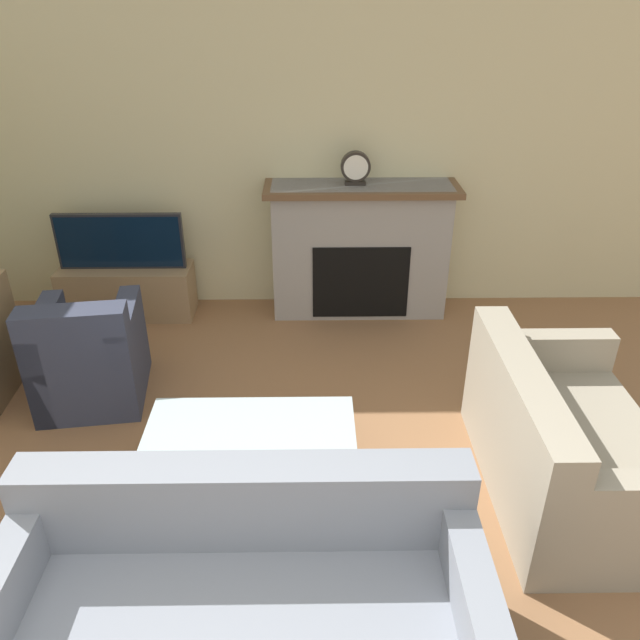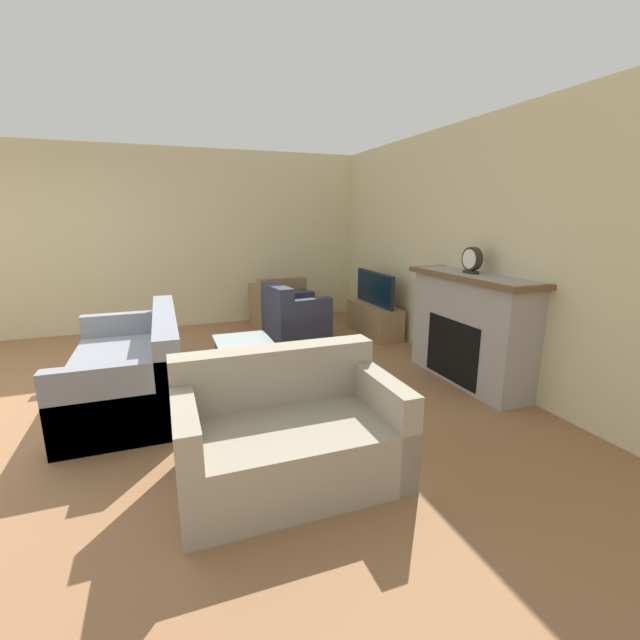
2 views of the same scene
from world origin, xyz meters
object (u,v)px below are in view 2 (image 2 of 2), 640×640
couch_sectional (132,371)px  armchair_accent (294,322)px  tv (375,288)px  mantel_clock (472,260)px  coffee_table (248,350)px  couch_loveseat (288,436)px  potted_plant (294,296)px  armchair_by_window (278,308)px

couch_sectional → armchair_accent: 2.33m
tv → mantel_clock: 2.04m
armchair_accent → coffee_table: armchair_accent is taller
couch_loveseat → potted_plant: 4.30m
couch_loveseat → mantel_clock: size_ratio=5.30×
couch_loveseat → armchair_by_window: bearing=76.2°
armchair_accent → coffee_table: (1.17, -0.86, 0.05)m
tv → armchair_by_window: 1.56m
tv → mantel_clock: (1.95, 0.07, 0.59)m
couch_sectional → potted_plant: size_ratio=2.75×
couch_sectional → potted_plant: (-2.41, 2.33, 0.16)m
coffee_table → potted_plant: bearing=152.7°
coffee_table → potted_plant: (-2.35, 1.21, 0.09)m
tv → couch_sectional: 3.50m
armchair_by_window → mantel_clock: 3.27m
armchair_by_window → couch_loveseat: bearing=73.9°
mantel_clock → armchair_by_window: bearing=-155.4°
potted_plant → mantel_clock: bearing=17.5°
tv → armchair_accent: (0.07, -1.24, -0.38)m
tv → potted_plant: size_ratio=1.49×
armchair_by_window → coffee_table: bearing=65.2°
potted_plant → armchair_accent: bearing=-16.6°
coffee_table → mantel_clock: size_ratio=4.38×
coffee_table → couch_sectional: bearing=-87.1°
tv → mantel_clock: mantel_clock is taller
couch_sectional → coffee_table: bearing=92.9°
armchair_accent → mantel_clock: mantel_clock is taller
armchair_by_window → armchair_accent: size_ratio=0.99×
tv → couch_loveseat: size_ratio=0.74×
couch_loveseat → potted_plant: size_ratio=2.01×
armchair_accent → mantel_clock: bearing=-152.5°
armchair_by_window → couch_sectional: bearing=45.4°
tv → armchair_accent: bearing=-86.8°
couch_sectional → armchair_by_window: 2.96m
couch_sectional → mantel_clock: 3.49m
armchair_by_window → mantel_clock: size_ratio=3.05×
armchair_by_window → coffee_table: armchair_by_window is taller
tv → couch_loveseat: tv is taller
couch_loveseat → armchair_accent: (-2.93, 0.94, 0.01)m
armchair_by_window → armchair_accent: bearing=86.8°
armchair_accent → mantel_clock: (1.88, 1.31, 0.97)m
couch_loveseat → armchair_accent: 3.08m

